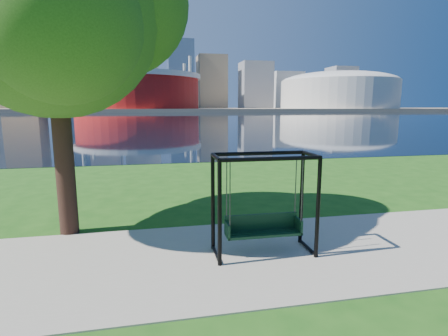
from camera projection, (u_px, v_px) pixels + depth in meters
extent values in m
plane|color=#1E5114|center=(230.00, 247.00, 7.77)|extent=(900.00, 900.00, 0.00)
cube|color=#9E937F|center=(236.00, 256.00, 7.28)|extent=(120.00, 4.00, 0.03)
cube|color=black|center=(157.00, 117.00, 106.17)|extent=(900.00, 180.00, 0.02)
cube|color=#937F60|center=(153.00, 109.00, 302.79)|extent=(900.00, 228.00, 2.00)
cylinder|color=maroon|center=(138.00, 92.00, 230.24)|extent=(80.00, 80.00, 22.00)
cylinder|color=silver|center=(137.00, 77.00, 228.60)|extent=(83.00, 83.00, 3.00)
cylinder|color=silver|center=(185.00, 86.00, 254.25)|extent=(2.00, 2.00, 32.00)
cylinder|color=silver|center=(89.00, 85.00, 241.16)|extent=(2.00, 2.00, 32.00)
cylinder|color=silver|center=(78.00, 81.00, 204.50)|extent=(2.00, 2.00, 32.00)
cylinder|color=silver|center=(190.00, 83.00, 217.59)|extent=(2.00, 2.00, 32.00)
cylinder|color=beige|center=(338.00, 95.00, 259.25)|extent=(84.00, 84.00, 20.00)
ellipsoid|color=beige|center=(339.00, 82.00, 257.70)|extent=(84.00, 84.00, 15.12)
cube|color=#998466|center=(19.00, 51.00, 269.35)|extent=(26.00, 26.00, 88.00)
cube|color=slate|center=(68.00, 52.00, 298.83)|extent=(30.00, 24.00, 95.00)
cube|color=gray|center=(102.00, 64.00, 287.48)|extent=(24.00, 24.00, 72.00)
cube|color=silver|center=(140.00, 64.00, 321.70)|extent=(32.00, 28.00, 80.00)
cube|color=slate|center=(181.00, 75.00, 306.44)|extent=(22.00, 22.00, 58.00)
cube|color=#998466|center=(212.00, 82.00, 327.74)|extent=(26.00, 26.00, 48.00)
cube|color=gray|center=(256.00, 85.00, 326.57)|extent=(28.00, 24.00, 42.00)
cube|color=silver|center=(286.00, 90.00, 359.16)|extent=(30.00, 26.00, 36.00)
cube|color=gray|center=(340.00, 88.00, 349.47)|extent=(24.00, 24.00, 40.00)
cube|color=#998466|center=(367.00, 93.00, 372.58)|extent=(26.00, 26.00, 32.00)
cylinder|color=black|center=(220.00, 215.00, 6.65)|extent=(0.08, 0.08, 2.10)
cylinder|color=black|center=(318.00, 209.00, 7.03)|extent=(0.08, 0.08, 2.10)
cylinder|color=black|center=(213.00, 203.00, 7.45)|extent=(0.08, 0.08, 2.10)
cylinder|color=black|center=(302.00, 199.00, 7.82)|extent=(0.08, 0.08, 2.10)
cylinder|color=black|center=(271.00, 159.00, 6.66)|extent=(2.01, 0.11, 0.08)
cylinder|color=black|center=(259.00, 153.00, 7.46)|extent=(2.01, 0.11, 0.08)
cylinder|color=black|center=(216.00, 157.00, 6.87)|extent=(0.09, 0.82, 0.08)
cylinder|color=black|center=(216.00, 254.00, 7.22)|extent=(0.08, 0.82, 0.07)
cylinder|color=black|center=(311.00, 155.00, 7.24)|extent=(0.09, 0.82, 0.08)
cylinder|color=black|center=(307.00, 247.00, 7.59)|extent=(0.08, 0.82, 0.07)
cube|color=black|center=(263.00, 233.00, 7.34)|extent=(1.61, 0.44, 0.05)
cube|color=black|center=(261.00, 222.00, 7.48)|extent=(1.60, 0.07, 0.35)
cube|color=black|center=(227.00, 230.00, 7.18)|extent=(0.05, 0.41, 0.31)
cube|color=black|center=(298.00, 225.00, 7.46)|extent=(0.05, 0.41, 0.31)
cylinder|color=#36363B|center=(230.00, 194.00, 6.88)|extent=(0.02, 0.02, 1.33)
cylinder|color=#36363B|center=(302.00, 190.00, 7.15)|extent=(0.02, 0.02, 1.33)
cylinder|color=#36363B|center=(227.00, 190.00, 7.20)|extent=(0.02, 0.02, 1.33)
cylinder|color=#36363B|center=(296.00, 187.00, 7.48)|extent=(0.02, 0.02, 1.33)
cylinder|color=black|center=(63.00, 144.00, 8.26)|extent=(0.44, 0.44, 4.41)
sphere|color=#2E5218|center=(52.00, 9.00, 7.74)|extent=(4.81, 4.81, 4.81)
sphere|color=#2E5218|center=(115.00, 2.00, 8.51)|extent=(3.61, 3.61, 3.61)
sphere|color=#2E5218|center=(61.00, 23.00, 6.85)|extent=(3.21, 3.21, 3.21)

